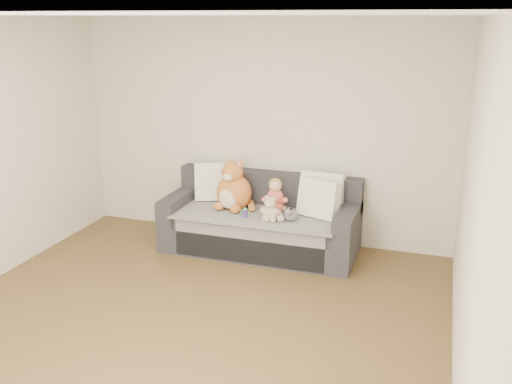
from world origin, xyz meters
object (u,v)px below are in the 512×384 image
sofa (261,224)px  plush_cat (233,189)px  teddy_bear (270,211)px  toddler (275,200)px  sippy_cup (245,212)px

sofa → plush_cat: size_ratio=3.51×
teddy_bear → sofa: bearing=124.6°
toddler → sippy_cup: toddler is taller
sofa → toddler: toddler is taller
sofa → sippy_cup: size_ratio=19.51×
sofa → toddler: size_ratio=5.20×
sofa → teddy_bear: sofa is taller
sofa → plush_cat: bearing=-176.6°
toddler → teddy_bear: bearing=-101.7°
plush_cat → sippy_cup: 0.37m
teddy_bear → plush_cat: bearing=153.6°
plush_cat → toddler: bearing=3.3°
sofa → toddler: 0.39m
plush_cat → teddy_bear: bearing=-17.9°
toddler → sippy_cup: 0.36m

